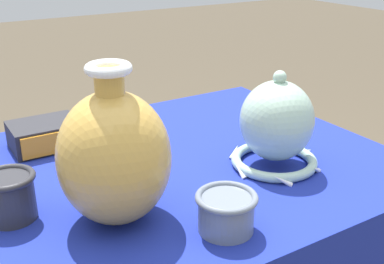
{
  "coord_description": "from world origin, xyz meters",
  "views": [
    {
      "loc": [
        -0.49,
        -0.87,
        1.23
      ],
      "look_at": [
        -0.01,
        -0.1,
        0.86
      ],
      "focal_mm": 45.0,
      "sensor_mm": 36.0,
      "label": 1
    }
  ],
  "objects_px": {
    "vase_dome_bell": "(276,127)",
    "cup_wide_charcoal": "(10,195)",
    "vase_tall_bulbous": "(114,156)",
    "mosaic_tile_box": "(45,135)",
    "cup_wide_slate": "(226,211)"
  },
  "relations": [
    {
      "from": "vase_dome_bell",
      "to": "cup_wide_charcoal",
      "type": "distance_m",
      "value": 0.56
    },
    {
      "from": "cup_wide_charcoal",
      "to": "vase_tall_bulbous",
      "type": "bearing_deg",
      "value": -31.6
    },
    {
      "from": "vase_dome_bell",
      "to": "mosaic_tile_box",
      "type": "xyz_separation_m",
      "value": [
        -0.41,
        0.37,
        -0.06
      ]
    },
    {
      "from": "vase_tall_bulbous",
      "to": "cup_wide_slate",
      "type": "distance_m",
      "value": 0.22
    },
    {
      "from": "vase_dome_bell",
      "to": "cup_wide_slate",
      "type": "xyz_separation_m",
      "value": [
        -0.24,
        -0.15,
        -0.05
      ]
    },
    {
      "from": "cup_wide_charcoal",
      "to": "cup_wide_slate",
      "type": "distance_m",
      "value": 0.39
    },
    {
      "from": "cup_wide_charcoal",
      "to": "vase_dome_bell",
      "type": "bearing_deg",
      "value": -8.43
    },
    {
      "from": "vase_dome_bell",
      "to": "mosaic_tile_box",
      "type": "height_order",
      "value": "vase_dome_bell"
    },
    {
      "from": "mosaic_tile_box",
      "to": "cup_wide_charcoal",
      "type": "bearing_deg",
      "value": -116.07
    },
    {
      "from": "vase_tall_bulbous",
      "to": "mosaic_tile_box",
      "type": "distance_m",
      "value": 0.4
    },
    {
      "from": "mosaic_tile_box",
      "to": "cup_wide_slate",
      "type": "distance_m",
      "value": 0.55
    },
    {
      "from": "vase_tall_bulbous",
      "to": "vase_dome_bell",
      "type": "relative_size",
      "value": 1.3
    },
    {
      "from": "vase_dome_bell",
      "to": "cup_wide_slate",
      "type": "bearing_deg",
      "value": -147.56
    },
    {
      "from": "cup_wide_slate",
      "to": "vase_dome_bell",
      "type": "bearing_deg",
      "value": 32.44
    },
    {
      "from": "vase_tall_bulbous",
      "to": "cup_wide_charcoal",
      "type": "xyz_separation_m",
      "value": [
        -0.17,
        0.1,
        -0.08
      ]
    }
  ]
}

